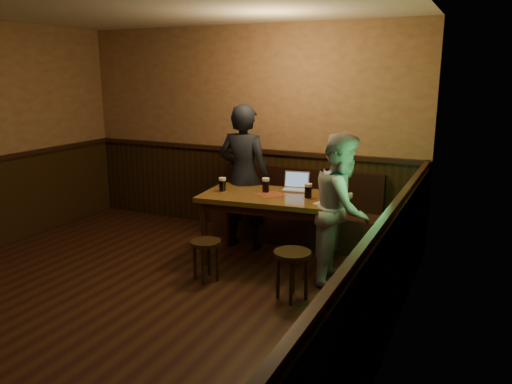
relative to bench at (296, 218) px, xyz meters
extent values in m
cube|color=black|center=(-0.88, -2.75, -0.32)|extent=(5.00, 6.00, 0.02)
cube|color=olive|center=(-0.88, 0.26, 1.09)|extent=(5.00, 0.02, 2.80)
cube|color=olive|center=(1.63, -2.75, 1.09)|extent=(0.02, 6.00, 2.80)
cube|color=black|center=(-0.88, 0.23, 0.24)|extent=(4.98, 0.04, 1.10)
cube|color=black|center=(1.60, -2.75, 0.24)|extent=(0.04, 5.98, 1.10)
cube|color=black|center=(-0.88, 0.20, 0.82)|extent=(4.98, 0.06, 0.06)
cube|color=black|center=(1.57, -2.75, 0.82)|extent=(0.06, 5.98, 0.06)
cube|color=black|center=(0.00, -0.04, -0.09)|extent=(2.20, 0.50, 0.45)
cube|color=black|center=(0.00, 0.16, 0.39)|extent=(2.20, 0.10, 0.50)
cube|color=#533A17|center=(0.00, -0.86, 0.48)|extent=(1.61, 1.03, 0.05)
cube|color=black|center=(0.00, -0.86, 0.40)|extent=(1.47, 0.88, 0.09)
cube|color=maroon|center=(0.00, -0.86, 0.51)|extent=(0.40, 0.40, 0.00)
cylinder|color=black|center=(-0.64, -1.28, 0.07)|extent=(0.08, 0.08, 0.77)
cylinder|color=black|center=(-0.71, -0.58, 0.07)|extent=(0.08, 0.08, 0.77)
cylinder|color=black|center=(0.71, -1.14, 0.07)|extent=(0.08, 0.08, 0.77)
cylinder|color=black|center=(0.64, -0.44, 0.07)|extent=(0.08, 0.08, 0.77)
cylinder|color=black|center=(-0.41, -1.63, 0.11)|extent=(0.40, 0.40, 0.04)
cylinder|color=black|center=(-0.29, -1.60, -0.10)|extent=(0.03, 0.03, 0.42)
cylinder|color=black|center=(-0.44, -1.51, -0.10)|extent=(0.03, 0.03, 0.42)
cylinder|color=black|center=(-0.53, -1.66, -0.10)|extent=(0.03, 0.03, 0.42)
cylinder|color=black|center=(-0.38, -1.75, -0.10)|extent=(0.03, 0.03, 0.42)
cylinder|color=black|center=(0.59, -1.67, 0.16)|extent=(0.46, 0.46, 0.04)
cylinder|color=black|center=(0.72, -1.63, -0.07)|extent=(0.04, 0.04, 0.47)
cylinder|color=black|center=(0.55, -1.54, -0.07)|extent=(0.04, 0.04, 0.47)
cylinder|color=black|center=(0.46, -1.71, -0.07)|extent=(0.04, 0.04, 0.47)
cylinder|color=black|center=(0.63, -1.80, -0.07)|extent=(0.04, 0.04, 0.47)
cylinder|color=maroon|center=(-0.56, -0.97, 0.51)|extent=(0.11, 0.11, 0.00)
cylinder|color=silver|center=(-0.56, -0.97, 0.52)|extent=(0.09, 0.09, 0.00)
cylinder|color=black|center=(-0.56, -0.97, 0.58)|extent=(0.08, 0.08, 0.13)
cylinder|color=beige|center=(-0.56, -0.97, 0.66)|extent=(0.08, 0.08, 0.03)
cylinder|color=maroon|center=(-0.09, -0.80, 0.51)|extent=(0.11, 0.11, 0.00)
cylinder|color=silver|center=(-0.09, -0.80, 0.52)|extent=(0.09, 0.09, 0.00)
cylinder|color=black|center=(-0.09, -0.80, 0.58)|extent=(0.08, 0.08, 0.13)
cylinder|color=beige|center=(-0.09, -0.80, 0.67)|extent=(0.09, 0.09, 0.03)
cylinder|color=maroon|center=(0.45, -0.85, 0.51)|extent=(0.11, 0.11, 0.00)
cylinder|color=silver|center=(0.45, -0.85, 0.52)|extent=(0.09, 0.09, 0.00)
cylinder|color=black|center=(0.45, -0.85, 0.58)|extent=(0.08, 0.08, 0.13)
cylinder|color=beige|center=(0.45, -0.85, 0.66)|extent=(0.08, 0.08, 0.03)
cube|color=silver|center=(0.19, -0.57, 0.52)|extent=(0.33, 0.25, 0.01)
cube|color=#B2B2B7|center=(0.19, -0.57, 0.53)|extent=(0.29, 0.20, 0.00)
cube|color=silver|center=(0.17, -0.46, 0.62)|extent=(0.30, 0.11, 0.19)
cube|color=#5878A3|center=(0.18, -0.47, 0.62)|extent=(0.27, 0.09, 0.17)
cube|color=silver|center=(0.70, -1.02, 0.51)|extent=(0.26, 0.21, 0.00)
imported|color=black|center=(-0.52, -0.48, 0.60)|extent=(0.68, 0.46, 1.81)
imported|color=#98989D|center=(0.88, -1.00, 0.49)|extent=(0.68, 0.83, 1.59)
camera|label=1|loc=(2.20, -5.94, 1.87)|focal=35.00mm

